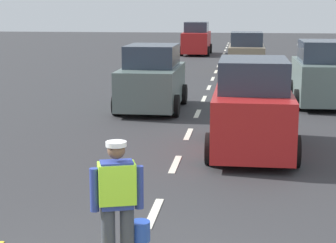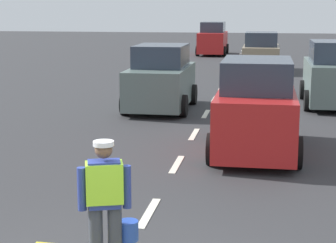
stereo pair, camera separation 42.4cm
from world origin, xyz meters
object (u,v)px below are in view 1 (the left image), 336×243
Objects in this scene: road_worker at (119,199)px; car_oncoming_third at (196,39)px; car_outgoing_far at (246,53)px; car_parked_far at (323,75)px; car_oncoming_lead at (152,80)px; car_outgoing_ahead at (252,109)px.

car_oncoming_third is (-1.75, 33.79, 0.11)m from road_worker.
car_parked_far is (2.53, -10.30, 0.08)m from car_outgoing_far.
car_outgoing_ahead is (3.14, -5.28, 0.03)m from car_oncoming_lead.
car_oncoming_lead is at bearing -163.20° from car_parked_far.
car_parked_far is at bearing 70.61° from car_outgoing_ahead.
car_parked_far is (5.93, -20.42, -0.04)m from car_oncoming_third.
car_outgoing_ahead is at bearing -82.75° from car_oncoming_third.
car_outgoing_far is 0.94× the size of car_oncoming_third.
car_oncoming_lead reaches higher than road_worker.
car_outgoing_far is (-0.08, 17.27, -0.06)m from car_outgoing_ahead.
car_oncoming_lead is at bearing 120.75° from car_outgoing_ahead.
car_oncoming_third is 21.27m from car_parked_far.
car_parked_far is at bearing -73.80° from car_oncoming_third.
car_oncoming_lead is 5.84m from car_parked_far.
car_oncoming_third is at bearing 106.20° from car_parked_far.
road_worker is 33.83m from car_oncoming_third.
car_oncoming_lead is 0.91× the size of car_oncoming_third.
car_oncoming_third is at bearing 97.25° from car_outgoing_ahead.
road_worker is 6.63m from car_outgoing_ahead.
car_parked_far is (4.18, 13.37, 0.08)m from road_worker.
car_outgoing_ahead is at bearing -59.25° from car_oncoming_lead.
road_worker is 0.39× the size of car_oncoming_third.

